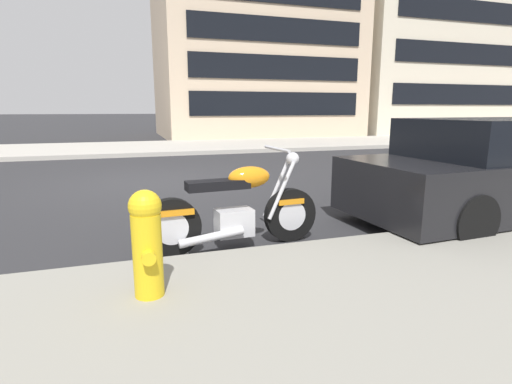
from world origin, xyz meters
name	(u,v)px	position (x,y,z in m)	size (l,w,h in m)	color
ground_plane	(153,182)	(0.00, 0.00, 0.00)	(260.00, 260.00, 0.00)	#28282B
sidewalk_far_curb	(402,140)	(12.00, 7.32, 0.07)	(120.00, 5.00, 0.14)	#ADA89E
parking_stall_stripe	(179,245)	(0.00, -4.22, 0.00)	(0.12, 2.20, 0.01)	silver
parked_motorcycle	(236,211)	(0.60, -4.51, 0.42)	(2.01, 0.62, 1.11)	black
parked_car_second_in_row	(505,171)	(4.54, -4.44, 0.67)	(4.70, 2.00, 1.40)	black
fire_hydrant	(147,241)	(-0.41, -5.71, 0.57)	(0.24, 0.36, 0.82)	gold
townhouse_far_uphill	(250,64)	(6.54, 14.06, 4.03)	(10.09, 8.96, 8.06)	beige
townhouse_corner_block	(406,50)	(17.27, 14.35, 5.27)	(10.26, 9.53, 10.54)	beige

